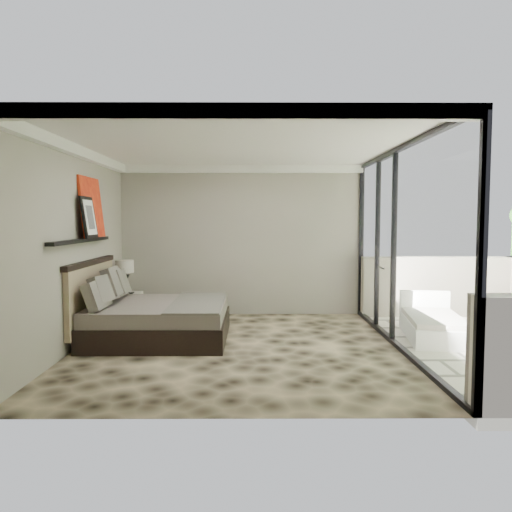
{
  "coord_description": "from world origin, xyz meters",
  "views": [
    {
      "loc": [
        0.22,
        -6.87,
        1.79
      ],
      "look_at": [
        0.26,
        0.4,
        1.26
      ],
      "focal_mm": 35.0,
      "sensor_mm": 36.0,
      "label": 1
    }
  ],
  "objects_px": {
    "ottoman": "(504,312)",
    "lounger": "(433,325)",
    "nightstand": "(127,309)",
    "table_lamp": "(125,272)",
    "bed": "(153,317)"
  },
  "relations": [
    {
      "from": "ottoman",
      "to": "lounger",
      "type": "relative_size",
      "value": 0.28
    },
    {
      "from": "nightstand",
      "to": "table_lamp",
      "type": "xyz_separation_m",
      "value": [
        -0.03,
        -0.03,
        0.65
      ]
    },
    {
      "from": "lounger",
      "to": "table_lamp",
      "type": "bearing_deg",
      "value": 175.34
    },
    {
      "from": "nightstand",
      "to": "lounger",
      "type": "distance_m",
      "value": 5.07
    },
    {
      "from": "table_lamp",
      "to": "ottoman",
      "type": "bearing_deg",
      "value": -2.98
    },
    {
      "from": "nightstand",
      "to": "ottoman",
      "type": "distance_m",
      "value": 6.44
    },
    {
      "from": "ottoman",
      "to": "lounger",
      "type": "height_order",
      "value": "lounger"
    },
    {
      "from": "bed",
      "to": "table_lamp",
      "type": "height_order",
      "value": "bed"
    },
    {
      "from": "bed",
      "to": "lounger",
      "type": "relative_size",
      "value": 1.22
    },
    {
      "from": "lounger",
      "to": "bed",
      "type": "bearing_deg",
      "value": -170.65
    },
    {
      "from": "nightstand",
      "to": "lounger",
      "type": "bearing_deg",
      "value": -30.36
    },
    {
      "from": "ottoman",
      "to": "table_lamp",
      "type": "bearing_deg",
      "value": 177.02
    },
    {
      "from": "ottoman",
      "to": "lounger",
      "type": "bearing_deg",
      "value": -151.62
    },
    {
      "from": "nightstand",
      "to": "ottoman",
      "type": "bearing_deg",
      "value": -20.25
    },
    {
      "from": "bed",
      "to": "nightstand",
      "type": "distance_m",
      "value": 1.43
    }
  ]
}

